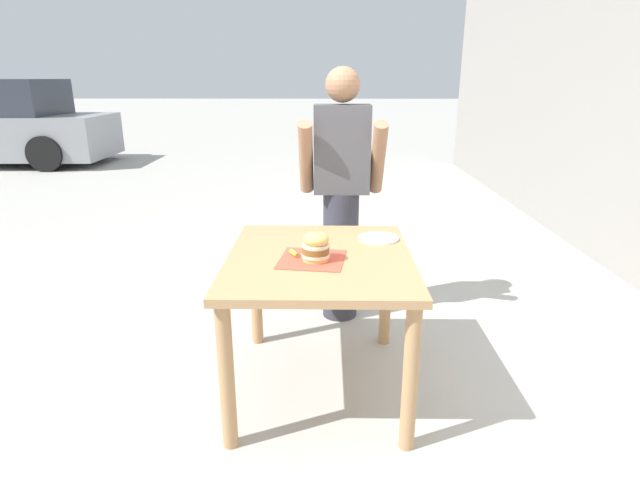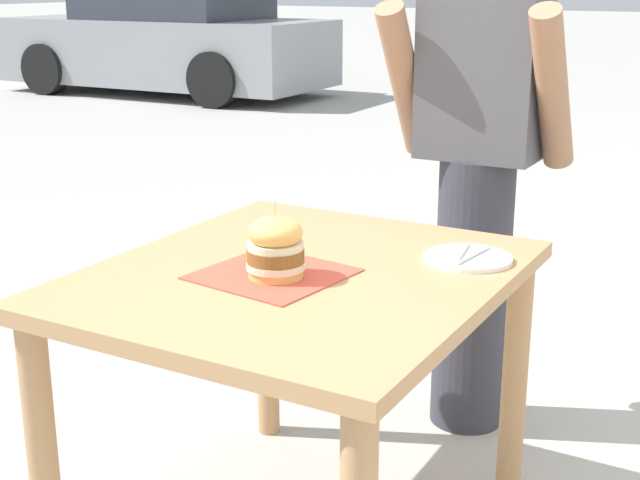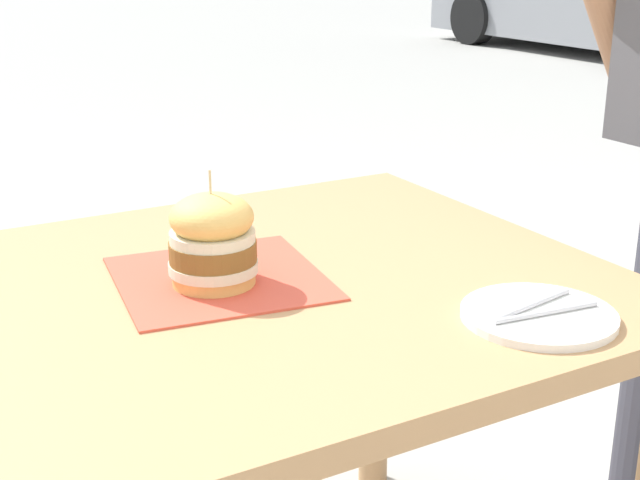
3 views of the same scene
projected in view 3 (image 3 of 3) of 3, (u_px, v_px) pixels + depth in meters
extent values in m
cube|color=tan|center=(265.00, 292.00, 1.41)|extent=(0.93, 1.07, 0.04)
cylinder|color=tan|center=(375.00, 348.00, 2.09)|extent=(0.07, 0.07, 0.72)
cube|color=#D64C38|center=(219.00, 278.00, 1.40)|extent=(0.35, 0.35, 0.00)
cylinder|color=#E5B25B|center=(214.00, 277.00, 1.38)|extent=(0.13, 0.13, 0.02)
cylinder|color=beige|center=(214.00, 266.00, 1.37)|extent=(0.14, 0.14, 0.02)
cylinder|color=brown|center=(213.00, 251.00, 1.36)|extent=(0.13, 0.13, 0.03)
cylinder|color=beige|center=(212.00, 236.00, 1.35)|extent=(0.13, 0.13, 0.02)
ellipsoid|color=#E5B25B|center=(212.00, 217.00, 1.34)|extent=(0.13, 0.13, 0.07)
cylinder|color=#D1B77F|center=(210.00, 188.00, 1.33)|extent=(0.00, 0.00, 0.05)
cylinder|color=#8EA83D|center=(224.00, 248.00, 1.50)|extent=(0.06, 0.08, 0.02)
cylinder|color=white|center=(539.00, 315.00, 1.26)|extent=(0.22, 0.22, 0.01)
cylinder|color=silver|center=(532.00, 305.00, 1.27)|extent=(0.04, 0.17, 0.01)
cylinder|color=silver|center=(547.00, 312.00, 1.24)|extent=(0.03, 0.17, 0.01)
cylinder|color=#9E7051|center=(613.00, 15.00, 1.74)|extent=(0.09, 0.34, 0.50)
cube|color=gray|center=(604.00, 3.00, 10.14)|extent=(4.23, 1.78, 0.80)
cylinder|color=black|center=(474.00, 18.00, 10.88)|extent=(0.64, 0.23, 0.64)
cylinder|color=black|center=(570.00, 12.00, 11.66)|extent=(0.64, 0.23, 0.64)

